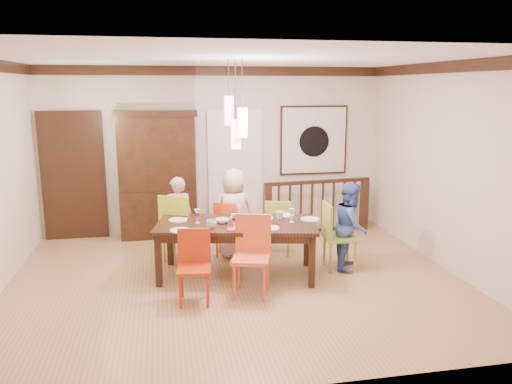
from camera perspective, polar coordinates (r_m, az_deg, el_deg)
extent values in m
plane|color=#A0784D|center=(6.81, -2.17, -10.10)|extent=(6.00, 6.00, 0.00)
plane|color=white|center=(6.32, -2.38, 15.05)|extent=(6.00, 6.00, 0.00)
plane|color=beige|center=(8.86, -4.70, 4.74)|extent=(6.00, 0.00, 6.00)
plane|color=beige|center=(7.47, 21.16, 2.62)|extent=(0.00, 5.00, 5.00)
cube|color=black|center=(8.94, -20.09, 1.52)|extent=(1.04, 0.07, 2.24)
cube|color=silver|center=(8.93, -2.40, 2.23)|extent=(0.97, 0.05, 2.22)
cube|color=black|center=(9.19, 6.59, 5.90)|extent=(1.25, 0.04, 1.25)
cube|color=silver|center=(9.16, 6.64, 5.88)|extent=(1.18, 0.02, 1.18)
cylinder|color=black|center=(9.15, 6.67, 5.75)|extent=(0.56, 0.01, 0.56)
cube|color=#FF4C74|center=(6.57, -3.12, 9.26)|extent=(0.11, 0.11, 0.38)
cylinder|color=black|center=(6.56, -3.16, 12.92)|extent=(0.01, 0.01, 0.46)
cube|color=#FF4C74|center=(6.50, -1.57, 7.92)|extent=(0.11, 0.11, 0.38)
cylinder|color=black|center=(6.49, -1.60, 12.28)|extent=(0.01, 0.01, 0.61)
cube|color=#FF4C74|center=(6.55, -2.33, 6.63)|extent=(0.11, 0.11, 0.38)
cylinder|color=black|center=(6.52, -2.37, 11.62)|extent=(0.01, 0.01, 0.76)
cube|color=black|center=(6.78, -2.24, -3.74)|extent=(2.30, 1.39, 0.05)
cube|color=black|center=(7.21, -10.59, -6.10)|extent=(0.09, 0.09, 0.70)
cube|color=black|center=(7.47, 4.89, -5.28)|extent=(0.09, 0.09, 0.70)
cube|color=black|center=(6.43, -10.52, -8.32)|extent=(0.09, 0.09, 0.70)
cube|color=black|center=(6.73, 6.78, -7.29)|extent=(0.09, 0.09, 0.70)
cube|color=black|center=(7.20, -2.75, -3.41)|extent=(1.91, 0.43, 0.10)
cube|color=black|center=(6.39, -1.66, -5.41)|extent=(1.91, 0.43, 0.10)
cube|color=#AED02C|center=(7.53, -8.68, -4.06)|extent=(0.62, 0.62, 0.04)
cube|color=#AED02C|center=(7.46, -8.75, -2.02)|extent=(0.44, 0.24, 0.51)
cylinder|color=#AED02C|center=(7.43, -10.01, -6.39)|extent=(0.04, 0.04, 0.49)
cylinder|color=#AED02C|center=(7.44, -7.11, -6.27)|extent=(0.04, 0.04, 0.49)
cylinder|color=#AED02C|center=(7.78, -10.06, -5.53)|extent=(0.04, 0.04, 0.49)
cylinder|color=#AED02C|center=(7.79, -7.30, -5.42)|extent=(0.04, 0.04, 0.49)
cube|color=#F0481C|center=(7.65, -3.01, -4.26)|extent=(0.52, 0.52, 0.04)
cube|color=#F0481C|center=(7.59, -3.02, -2.56)|extent=(0.38, 0.19, 0.43)
cylinder|color=#F0481C|center=(7.54, -4.03, -6.23)|extent=(0.03, 0.03, 0.41)
cylinder|color=#F0481C|center=(7.59, -1.62, -6.10)|extent=(0.03, 0.03, 0.41)
cylinder|color=#F0481C|center=(7.85, -4.31, -5.51)|extent=(0.03, 0.03, 0.41)
cylinder|color=#F0481C|center=(7.89, -2.00, -5.39)|extent=(0.03, 0.03, 0.41)
cube|color=#9CB02B|center=(7.75, 2.54, -4.03)|extent=(0.49, 0.49, 0.04)
cube|color=#9CB02B|center=(7.69, 2.56, -2.35)|extent=(0.39, 0.14, 0.43)
cylinder|color=#9CB02B|center=(7.63, 1.63, -5.99)|extent=(0.03, 0.03, 0.41)
cylinder|color=#9CB02B|center=(7.70, 3.97, -5.84)|extent=(0.03, 0.03, 0.41)
cylinder|color=#9CB02B|center=(7.93, 1.13, -5.29)|extent=(0.03, 0.03, 0.41)
cylinder|color=#9CB02B|center=(8.00, 3.38, -5.15)|extent=(0.03, 0.03, 0.41)
cube|color=#A82B0C|center=(6.07, -7.09, -8.73)|extent=(0.44, 0.44, 0.04)
cube|color=#A82B0C|center=(5.99, -7.15, -6.62)|extent=(0.40, 0.08, 0.43)
cylinder|color=#A82B0C|center=(5.99, -8.49, -11.28)|extent=(0.03, 0.03, 0.41)
cylinder|color=#A82B0C|center=(6.01, -5.38, -11.12)|extent=(0.03, 0.03, 0.41)
cylinder|color=#A82B0C|center=(6.29, -8.62, -10.14)|extent=(0.03, 0.03, 0.41)
cylinder|color=#A82B0C|center=(6.30, -5.67, -10.00)|extent=(0.03, 0.03, 0.41)
cube|color=#D7522C|center=(6.19, -0.56, -7.63)|extent=(0.57, 0.57, 0.04)
cube|color=#D7522C|center=(6.11, -0.56, -5.25)|extent=(0.44, 0.18, 0.49)
cylinder|color=#D7522C|center=(6.08, -1.96, -10.48)|extent=(0.04, 0.04, 0.47)
cylinder|color=#D7522C|center=(6.15, 1.46, -10.24)|extent=(0.04, 0.04, 0.47)
cylinder|color=#D7522C|center=(6.42, -2.47, -9.26)|extent=(0.04, 0.04, 0.47)
cylinder|color=#D7522C|center=(6.48, 0.76, -9.05)|extent=(0.04, 0.04, 0.47)
cube|color=#8EA534|center=(7.18, 9.59, -5.14)|extent=(0.46, 0.46, 0.04)
cube|color=#8EA534|center=(7.11, 9.66, -3.15)|extent=(0.07, 0.44, 0.48)
cylinder|color=#8EA534|center=(7.04, 8.66, -7.50)|extent=(0.04, 0.04, 0.46)
cylinder|color=#8EA534|center=(7.16, 11.34, -7.26)|extent=(0.04, 0.04, 0.46)
cylinder|color=#8EA534|center=(7.36, 7.75, -6.62)|extent=(0.04, 0.04, 0.46)
cylinder|color=#8EA534|center=(7.47, 10.33, -6.41)|extent=(0.04, 0.04, 0.46)
cube|color=black|center=(8.79, -11.01, -2.40)|extent=(1.28, 0.44, 0.82)
cube|color=black|center=(8.61, -11.29, 4.42)|extent=(1.28, 0.40, 1.28)
cube|color=black|center=(8.80, -11.28, 4.58)|extent=(1.10, 0.02, 1.10)
cube|color=black|center=(8.56, -11.47, 8.80)|extent=(1.37, 0.44, 0.10)
cube|color=black|center=(8.64, 1.19, -2.10)|extent=(0.13, 0.13, 0.92)
cube|color=black|center=(9.19, 12.48, -1.52)|extent=(0.13, 0.13, 0.92)
cube|color=black|center=(8.77, 7.09, 1.17)|extent=(1.96, 0.25, 0.06)
cube|color=black|center=(8.98, 6.94, -4.35)|extent=(1.84, 0.22, 0.05)
imported|color=#F5BBC1|center=(7.61, -8.91, -2.89)|extent=(0.47, 0.33, 1.25)
imported|color=beige|center=(7.59, -2.58, -2.37)|extent=(0.71, 0.51, 1.36)
imported|color=#3F61B2|center=(7.22, 10.82, -3.80)|extent=(0.69, 0.75, 1.25)
imported|color=gold|center=(6.70, 0.44, -3.31)|extent=(0.46, 0.46, 0.08)
imported|color=white|center=(6.76, -3.84, -3.31)|extent=(0.21, 0.21, 0.06)
imported|color=silver|center=(6.53, -5.13, -3.67)|extent=(0.15, 0.15, 0.11)
imported|color=silver|center=(6.98, 2.71, -2.63)|extent=(0.14, 0.14, 0.10)
cylinder|color=white|center=(6.96, -8.92, -3.18)|extent=(0.26, 0.26, 0.01)
cylinder|color=white|center=(7.01, -1.96, -2.93)|extent=(0.26, 0.26, 0.01)
cylinder|color=white|center=(7.14, 3.32, -2.66)|extent=(0.26, 0.26, 0.01)
cylinder|color=white|center=(6.47, -8.69, -4.35)|extent=(0.26, 0.26, 0.01)
cylinder|color=white|center=(6.49, 1.57, -4.14)|extent=(0.26, 0.26, 0.01)
cylinder|color=white|center=(6.96, 6.19, -3.09)|extent=(0.26, 0.26, 0.01)
cube|color=#D83359|center=(6.45, -2.48, -4.27)|extent=(0.18, 0.14, 0.01)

